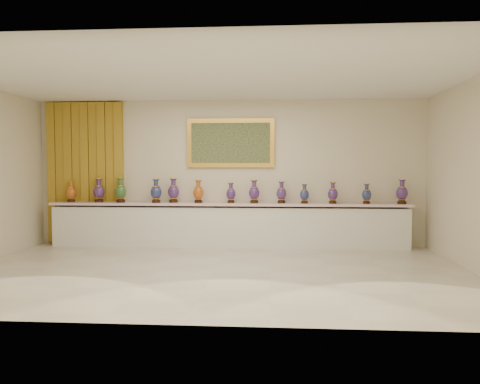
{
  "coord_description": "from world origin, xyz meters",
  "views": [
    {
      "loc": [
        0.92,
        -7.15,
        1.62
      ],
      "look_at": [
        0.29,
        1.7,
        1.15
      ],
      "focal_mm": 35.0,
      "sensor_mm": 36.0,
      "label": 1
    }
  ],
  "objects_px": {
    "counter": "(228,225)",
    "vase_0": "(71,192)",
    "vase_1": "(99,191)",
    "vase_2": "(121,191)"
  },
  "relations": [
    {
      "from": "counter",
      "to": "vase_0",
      "type": "xyz_separation_m",
      "value": [
        -3.27,
        -0.01,
        0.66
      ]
    },
    {
      "from": "vase_0",
      "to": "vase_1",
      "type": "height_order",
      "value": "vase_1"
    },
    {
      "from": "counter",
      "to": "vase_1",
      "type": "relative_size",
      "value": 14.74
    },
    {
      "from": "counter",
      "to": "vase_2",
      "type": "relative_size",
      "value": 14.25
    },
    {
      "from": "counter",
      "to": "vase_2",
      "type": "distance_m",
      "value": 2.32
    },
    {
      "from": "counter",
      "to": "vase_0",
      "type": "distance_m",
      "value": 3.34
    },
    {
      "from": "counter",
      "to": "vase_1",
      "type": "xyz_separation_m",
      "value": [
        -2.69,
        0.01,
        0.69
      ]
    },
    {
      "from": "vase_1",
      "to": "vase_2",
      "type": "xyz_separation_m",
      "value": [
        0.48,
        -0.06,
        0.01
      ]
    },
    {
      "from": "counter",
      "to": "vase_0",
      "type": "bearing_deg",
      "value": -179.84
    },
    {
      "from": "counter",
      "to": "vase_1",
      "type": "distance_m",
      "value": 2.77
    }
  ]
}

